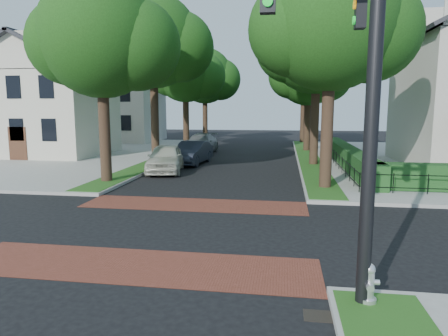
% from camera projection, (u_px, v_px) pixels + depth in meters
% --- Properties ---
extents(ground, '(120.00, 120.00, 0.00)m').
position_uv_depth(ground, '(172.00, 228.00, 12.99)').
color(ground, black).
rests_on(ground, ground).
extents(sidewalk_nw, '(30.00, 30.00, 0.15)m').
position_uv_depth(sidewalk_nw, '(15.00, 153.00, 34.45)').
color(sidewalk_nw, gray).
rests_on(sidewalk_nw, ground).
extents(crosswalk_far, '(9.00, 2.20, 0.01)m').
position_uv_depth(crosswalk_far, '(194.00, 205.00, 16.12)').
color(crosswalk_far, brown).
rests_on(crosswalk_far, ground).
extents(crosswalk_near, '(9.00, 2.20, 0.01)m').
position_uv_depth(crosswalk_near, '(137.00, 266.00, 9.86)').
color(crosswalk_near, brown).
rests_on(crosswalk_near, ground).
extents(storm_drain, '(0.65, 0.45, 0.01)m').
position_uv_depth(storm_drain, '(321.00, 316.00, 7.46)').
color(storm_drain, black).
rests_on(storm_drain, ground).
extents(grass_strip_ne, '(1.60, 29.80, 0.02)m').
position_uv_depth(grass_strip_ne, '(308.00, 157.00, 30.84)').
color(grass_strip_ne, '#204F16').
rests_on(grass_strip_ne, sidewalk_ne).
extents(grass_strip_nw, '(1.60, 29.80, 0.02)m').
position_uv_depth(grass_strip_nw, '(173.00, 154.00, 32.45)').
color(grass_strip_nw, '#204F16').
rests_on(grass_strip_nw, sidewalk_nw).
extents(tree_right_near, '(7.75, 6.67, 10.66)m').
position_uv_depth(tree_right_near, '(333.00, 25.00, 18.11)').
color(tree_right_near, black).
rests_on(tree_right_near, sidewalk_ne).
extents(tree_right_mid, '(8.25, 7.09, 11.22)m').
position_uv_depth(tree_right_mid, '(319.00, 44.00, 25.89)').
color(tree_right_mid, black).
rests_on(tree_right_mid, sidewalk_ne).
extents(tree_right_far, '(7.25, 6.23, 9.74)m').
position_uv_depth(tree_right_far, '(310.00, 73.00, 34.82)').
color(tree_right_far, black).
rests_on(tree_right_far, sidewalk_ne).
extents(tree_right_back, '(7.50, 6.45, 10.20)m').
position_uv_depth(tree_right_back, '(305.00, 77.00, 43.58)').
color(tree_right_back, black).
rests_on(tree_right_back, sidewalk_ne).
extents(tree_left_near, '(7.50, 6.45, 10.20)m').
position_uv_depth(tree_left_near, '(105.00, 39.00, 19.79)').
color(tree_left_near, black).
rests_on(tree_left_near, sidewalk_nw).
extents(tree_left_mid, '(8.00, 6.88, 11.48)m').
position_uv_depth(tree_left_mid, '(155.00, 43.00, 27.46)').
color(tree_left_mid, black).
rests_on(tree_left_mid, sidewalk_nw).
extents(tree_left_far, '(7.00, 6.02, 9.86)m').
position_uv_depth(tree_left_far, '(187.00, 72.00, 36.42)').
color(tree_left_far, black).
rests_on(tree_left_far, sidewalk_nw).
extents(tree_left_back, '(7.75, 6.66, 10.44)m').
position_uv_depth(tree_left_back, '(206.00, 77.00, 45.19)').
color(tree_left_back, black).
rests_on(tree_left_back, sidewalk_nw).
extents(hedge_main_road, '(1.00, 18.00, 1.20)m').
position_uv_depth(hedge_main_road, '(347.00, 156.00, 26.40)').
color(hedge_main_road, '#18471D').
rests_on(hedge_main_road, sidewalk_ne).
extents(fence_main_road, '(0.06, 18.00, 0.90)m').
position_uv_depth(fence_main_road, '(335.00, 158.00, 26.54)').
color(fence_main_road, black).
rests_on(fence_main_road, sidewalk_ne).
extents(house_left_near, '(10.00, 9.00, 10.14)m').
position_uv_depth(house_left_near, '(47.00, 94.00, 32.14)').
color(house_left_near, beige).
rests_on(house_left_near, sidewalk_nw).
extents(house_left_far, '(10.00, 9.00, 10.14)m').
position_uv_depth(house_left_far, '(118.00, 98.00, 45.83)').
color(house_left_far, beige).
rests_on(house_left_far, sidewalk_nw).
extents(traffic_signal, '(2.17, 2.00, 8.00)m').
position_uv_depth(traffic_signal, '(360.00, 61.00, 7.25)').
color(traffic_signal, black).
rests_on(traffic_signal, sidewalk_se).
extents(parked_car_front, '(2.85, 5.30, 1.71)m').
position_uv_depth(parked_car_front, '(166.00, 158.00, 24.31)').
color(parked_car_front, beige).
rests_on(parked_car_front, ground).
extents(parked_car_middle, '(2.15, 4.99, 1.60)m').
position_uv_depth(parked_car_middle, '(192.00, 153.00, 27.80)').
color(parked_car_middle, '#202530').
rests_on(parked_car_middle, ground).
extents(parked_car_rear, '(2.48, 5.75, 1.65)m').
position_uv_depth(parked_car_rear, '(201.00, 144.00, 34.41)').
color(parked_car_rear, gray).
rests_on(parked_car_rear, ground).
extents(fire_hydrant, '(0.41, 0.40, 0.82)m').
position_uv_depth(fire_hydrant, '(368.00, 283.00, 7.63)').
color(fire_hydrant, silver).
rests_on(fire_hydrant, sidewalk_se).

